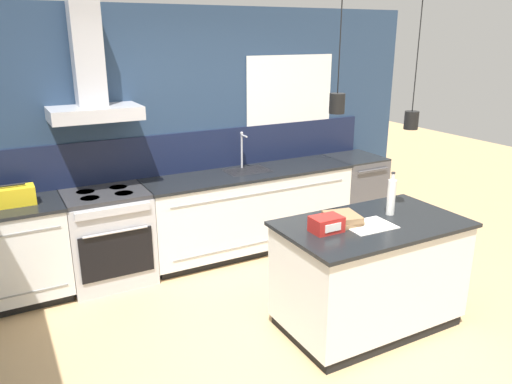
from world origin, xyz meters
The scene contains 12 objects.
ground_plane centered at (0.00, 0.00, 0.00)m, with size 16.00×16.00×0.00m, color tan.
wall_back centered at (-0.06, 2.00, 1.35)m, with size 5.60×2.19×2.60m.
counter_run_left centered at (-1.86, 1.69, 0.46)m, with size 1.02×0.64×0.91m.
counter_run_sink centered at (0.56, 1.69, 0.46)m, with size 2.32×0.64×1.32m.
oven_range centered at (-0.97, 1.69, 0.46)m, with size 0.77×0.66×0.91m.
dishwasher centered at (2.01, 1.69, 0.46)m, with size 0.59×0.65×0.91m.
kitchen_island centered at (0.71, -0.11, 0.46)m, with size 1.48×0.86×0.91m.
bottle_on_island centered at (0.96, -0.04, 1.06)m, with size 0.07×0.07×0.36m.
book_stack centered at (0.49, -0.01, 0.95)m, with size 0.29×0.32×0.08m.
red_supply_box centered at (0.28, -0.09, 0.97)m, with size 0.23×0.17×0.12m.
paper_pile centered at (0.63, -0.16, 0.91)m, with size 0.39×0.30×0.01m.
yellow_toolbox centered at (-1.73, 1.69, 0.99)m, with size 0.34×0.18×0.19m.
Camera 1 is at (-1.84, -2.89, 2.33)m, focal length 35.00 mm.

